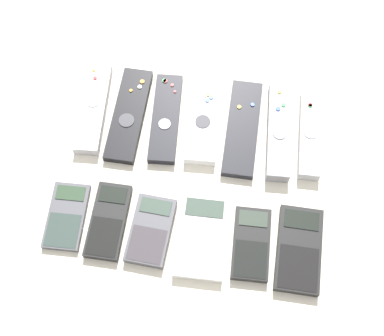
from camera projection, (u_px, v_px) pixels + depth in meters
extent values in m
plane|color=beige|center=(190.00, 184.00, 0.99)|extent=(3.00, 3.00, 0.00)
cube|color=#B7B7BC|center=(93.00, 108.00, 1.05)|extent=(0.06, 0.20, 0.02)
cylinder|color=silver|center=(93.00, 101.00, 1.04)|extent=(0.03, 0.03, 0.00)
cylinder|color=red|center=(95.00, 78.00, 1.06)|extent=(0.01, 0.01, 0.00)
cylinder|color=yellow|center=(94.00, 70.00, 1.07)|extent=(0.01, 0.01, 0.00)
cube|color=black|center=(129.00, 115.00, 1.05)|extent=(0.06, 0.21, 0.02)
cylinder|color=#38383D|center=(126.00, 120.00, 1.03)|extent=(0.03, 0.03, 0.00)
cylinder|color=silver|center=(140.00, 87.00, 1.06)|extent=(0.01, 0.01, 0.00)
cylinder|color=orange|center=(142.00, 82.00, 1.07)|extent=(0.01, 0.01, 0.00)
cylinder|color=orange|center=(131.00, 90.00, 1.06)|extent=(0.01, 0.01, 0.00)
cube|color=black|center=(166.00, 118.00, 1.04)|extent=(0.06, 0.20, 0.02)
cylinder|color=#99999E|center=(165.00, 124.00, 1.03)|extent=(0.02, 0.02, 0.00)
cylinder|color=green|center=(164.00, 81.00, 1.07)|extent=(0.01, 0.01, 0.00)
cylinder|color=red|center=(172.00, 85.00, 1.06)|extent=(0.01, 0.01, 0.00)
cylinder|color=red|center=(165.00, 81.00, 1.07)|extent=(0.01, 0.01, 0.00)
cylinder|color=red|center=(175.00, 92.00, 1.06)|extent=(0.01, 0.01, 0.00)
cube|color=white|center=(203.00, 121.00, 1.04)|extent=(0.07, 0.18, 0.02)
cylinder|color=#38383D|center=(203.00, 122.00, 1.02)|extent=(0.03, 0.03, 0.00)
cylinder|color=blue|center=(211.00, 97.00, 1.05)|extent=(0.01, 0.01, 0.00)
cylinder|color=blue|center=(207.00, 100.00, 1.04)|extent=(0.01, 0.01, 0.00)
cylinder|color=silver|center=(205.00, 96.00, 1.05)|extent=(0.01, 0.01, 0.00)
cylinder|color=orange|center=(208.00, 95.00, 1.05)|extent=(0.01, 0.01, 0.00)
cube|color=black|center=(242.00, 128.00, 1.03)|extent=(0.06, 0.21, 0.02)
cylinder|color=yellow|center=(239.00, 107.00, 1.04)|extent=(0.01, 0.01, 0.00)
cylinder|color=blue|center=(252.00, 105.00, 1.04)|extent=(0.01, 0.01, 0.00)
cube|color=gray|center=(279.00, 132.00, 1.02)|extent=(0.05, 0.20, 0.03)
cylinder|color=#99999E|center=(280.00, 133.00, 1.01)|extent=(0.02, 0.02, 0.00)
cylinder|color=blue|center=(278.00, 109.00, 1.03)|extent=(0.01, 0.01, 0.00)
cylinder|color=yellow|center=(279.00, 92.00, 1.04)|extent=(0.01, 0.01, 0.00)
cylinder|color=green|center=(284.00, 105.00, 1.03)|extent=(0.01, 0.01, 0.00)
cube|color=#B7B7BC|center=(310.00, 135.00, 1.02)|extent=(0.04, 0.18, 0.02)
cylinder|color=#99999E|center=(311.00, 132.00, 1.01)|extent=(0.03, 0.03, 0.00)
cylinder|color=green|center=(310.00, 106.00, 1.04)|extent=(0.01, 0.01, 0.00)
cylinder|color=red|center=(310.00, 105.00, 1.04)|extent=(0.01, 0.01, 0.00)
cube|color=#4C4C51|center=(67.00, 216.00, 0.96)|extent=(0.07, 0.13, 0.01)
cube|color=#2D422D|center=(71.00, 193.00, 0.97)|extent=(0.05, 0.03, 0.00)
cube|color=#2D3A36|center=(63.00, 230.00, 0.94)|extent=(0.06, 0.06, 0.00)
cube|color=black|center=(108.00, 221.00, 0.95)|extent=(0.06, 0.14, 0.02)
cube|color=black|center=(113.00, 195.00, 0.97)|extent=(0.05, 0.03, 0.00)
cube|color=black|center=(104.00, 237.00, 0.93)|extent=(0.05, 0.07, 0.00)
cube|color=#4C4C51|center=(151.00, 231.00, 0.95)|extent=(0.08, 0.13, 0.02)
cube|color=#38473D|center=(156.00, 207.00, 0.95)|extent=(0.06, 0.03, 0.00)
cube|color=#393439|center=(147.00, 245.00, 0.93)|extent=(0.06, 0.07, 0.00)
cube|color=silver|center=(202.00, 237.00, 0.94)|extent=(0.09, 0.15, 0.02)
cube|color=#38473D|center=(205.00, 208.00, 0.95)|extent=(0.07, 0.03, 0.00)
cube|color=#A3A5A0|center=(200.00, 255.00, 0.92)|extent=(0.08, 0.08, 0.00)
cube|color=black|center=(251.00, 244.00, 0.94)|extent=(0.07, 0.13, 0.02)
cube|color=#333D33|center=(253.00, 219.00, 0.95)|extent=(0.05, 0.03, 0.00)
cube|color=black|center=(251.00, 259.00, 0.92)|extent=(0.06, 0.07, 0.00)
cube|color=black|center=(299.00, 250.00, 0.93)|extent=(0.08, 0.15, 0.02)
cube|color=black|center=(302.00, 220.00, 0.94)|extent=(0.06, 0.03, 0.00)
cube|color=black|center=(298.00, 268.00, 0.91)|extent=(0.07, 0.08, 0.00)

